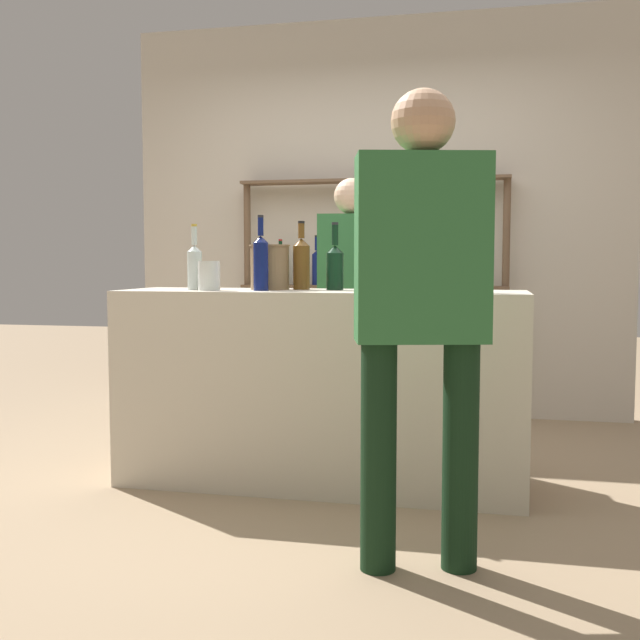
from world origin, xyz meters
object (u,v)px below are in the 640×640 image
wine_glass (431,266)px  server_behind_counter (352,290)px  counter_bottle_0 (460,260)px  ice_bucket (270,267)px  counter_bottle_3 (195,265)px  counter_bottle_1 (301,262)px  cork_jar (209,276)px  customer_right (421,293)px  counter_bottle_5 (335,265)px  counter_bottle_2 (374,261)px  counter_bottle_4 (261,261)px

wine_glass → server_behind_counter: server_behind_counter is taller
counter_bottle_0 → ice_bucket: (-0.93, 0.15, -0.04)m
counter_bottle_3 → counter_bottle_1: bearing=17.5°
cork_jar → customer_right: customer_right is taller
counter_bottle_3 → counter_bottle_5: size_ratio=0.98×
counter_bottle_0 → counter_bottle_5: size_ratio=1.11×
customer_right → wine_glass: bearing=-12.1°
counter_bottle_2 → cork_jar: (-0.76, -0.26, -0.07)m
counter_bottle_2 → wine_glass: 0.36m
counter_bottle_0 → server_behind_counter: 1.04m
wine_glass → customer_right: bearing=-88.1°
counter_bottle_0 → cork_jar: (-1.18, -0.03, -0.08)m
customer_right → cork_jar: bearing=39.5°
counter_bottle_3 → counter_bottle_5: 0.69m
wine_glass → customer_right: customer_right is taller
counter_bottle_5 → counter_bottle_1: bearing=172.4°
counter_bottle_5 → wine_glass: 0.50m
wine_glass → server_behind_counter: size_ratio=0.10×
counter_bottle_2 → ice_bucket: bearing=-171.2°
server_behind_counter → counter_bottle_1: bearing=-22.3°
counter_bottle_1 → server_behind_counter: size_ratio=0.22×
counter_bottle_3 → wine_glass: size_ratio=2.09×
ice_bucket → customer_right: size_ratio=0.13×
counter_bottle_3 → ice_bucket: bearing=18.5°
counter_bottle_2 → counter_bottle_3: bearing=-167.1°
counter_bottle_0 → cork_jar: bearing=-178.7°
ice_bucket → counter_bottle_5: bearing=3.1°
counter_bottle_1 → counter_bottle_4: counter_bottle_4 is taller
wine_glass → cork_jar: wine_glass is taller
counter_bottle_2 → counter_bottle_5: counter_bottle_2 is taller
counter_bottle_1 → customer_right: bearing=-56.4°
counter_bottle_5 → wine_glass: counter_bottle_5 is taller
counter_bottle_4 → counter_bottle_5: (0.33, 0.17, -0.02)m
counter_bottle_2 → ice_bucket: 0.51m
counter_bottle_3 → ice_bucket: (0.35, 0.12, -0.01)m
customer_right → server_behind_counter: size_ratio=1.07×
counter_bottle_5 → wine_glass: size_ratio=2.14×
counter_bottle_1 → counter_bottle_5: 0.18m
wine_glass → cork_jar: 1.06m
ice_bucket → counter_bottle_3: bearing=-161.5°
customer_right → counter_bottle_5: bearing=12.8°
ice_bucket → customer_right: 1.29m
counter_bottle_0 → counter_bottle_2: 0.48m
wine_glass → ice_bucket: (-0.80, 0.13, -0.01)m
counter_bottle_0 → server_behind_counter: bearing=128.3°
counter_bottle_5 → customer_right: customer_right is taller
ice_bucket → cork_jar: ice_bucket is taller
counter_bottle_5 → counter_bottle_2: bearing=18.5°
counter_bottle_4 → customer_right: customer_right is taller
counter_bottle_4 → counter_bottle_5: bearing=26.9°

